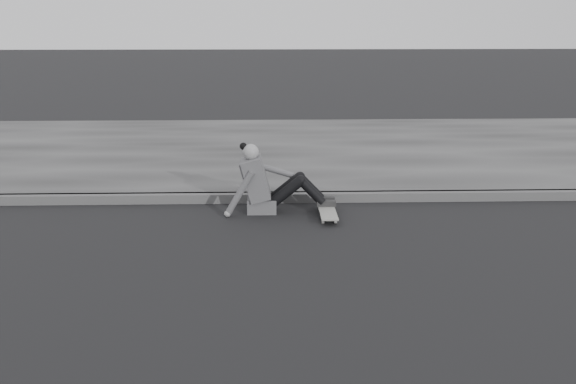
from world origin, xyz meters
The scene contains 5 objects.
ground centered at (0.00, 0.00, 0.00)m, with size 80.00×80.00×0.00m, color black.
curb centered at (0.00, 2.58, 0.06)m, with size 24.00×0.16×0.12m, color #4A4A4A.
sidewalk centered at (0.00, 5.60, 0.06)m, with size 24.00×6.00×0.12m, color #3A3A3A.
skateboard centered at (-0.98, 1.91, 0.07)m, with size 0.20×0.78×0.09m.
seated_woman centered at (-1.71, 2.16, 0.36)m, with size 1.38×0.46×0.88m.
Camera 1 is at (-1.68, -5.54, 2.40)m, focal length 40.00 mm.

